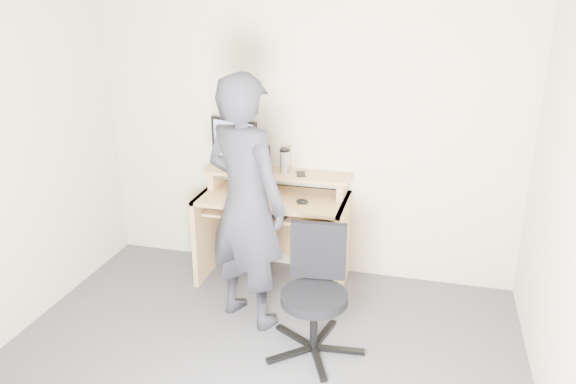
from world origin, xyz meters
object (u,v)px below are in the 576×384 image
at_px(office_chair, 315,287).
at_px(person, 246,203).
at_px(monitor, 234,139).
at_px(desk, 276,216).

xyz_separation_m(office_chair, person, (-0.56, 0.24, 0.45)).
bearing_deg(person, monitor, -41.46).
bearing_deg(person, desk, -68.03).
height_order(desk, person, person).
distance_m(desk, monitor, 0.72).
bearing_deg(monitor, desk, 7.33).
bearing_deg(office_chair, monitor, 127.27).
xyz_separation_m(desk, monitor, (-0.37, 0.07, 0.62)).
distance_m(office_chair, person, 0.76).
relative_size(office_chair, person, 0.46).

